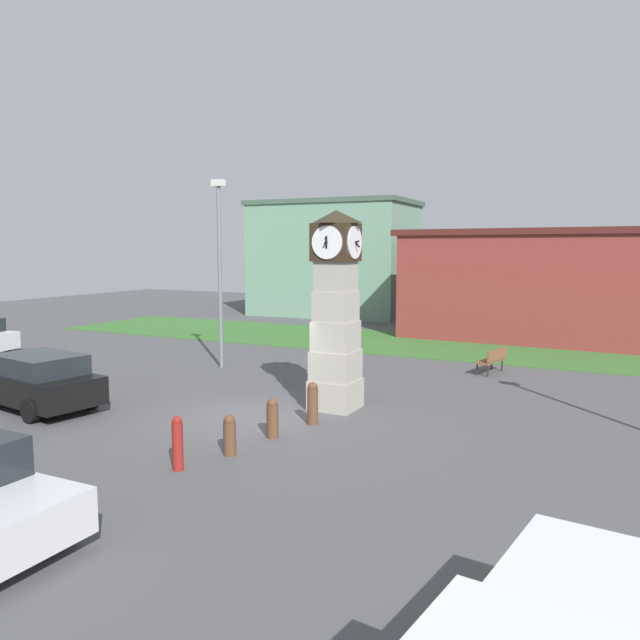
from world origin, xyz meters
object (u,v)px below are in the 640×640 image
at_px(bollard_near_tower, 178,443).
at_px(street_lamp_near_road, 220,261).
at_px(bollard_end_row, 313,403).
at_px(clock_tower, 336,315).
at_px(car_end_of_row, 36,381).
at_px(bollard_far_row, 272,418).
at_px(bench, 492,359).
at_px(bollard_mid_row, 230,435).

relative_size(bollard_near_tower, street_lamp_near_road, 0.16).
bearing_deg(bollard_near_tower, bollard_end_row, 77.77).
distance_m(clock_tower, street_lamp_near_road, 7.48).
bearing_deg(clock_tower, bollard_end_row, -84.86).
relative_size(bollard_end_row, car_end_of_row, 0.24).
distance_m(bollard_far_row, bollard_end_row, 1.48).
relative_size(clock_tower, bench, 3.30).
bearing_deg(bollard_mid_row, car_end_of_row, 173.45).
bearing_deg(bench, bollard_far_row, -107.08).
relative_size(car_end_of_row, street_lamp_near_road, 0.64).
distance_m(bollard_near_tower, bollard_far_row, 2.81).
bearing_deg(bench, bollard_near_tower, -106.00).
relative_size(bollard_far_row, bench, 0.57).
height_order(bollard_far_row, car_end_of_row, car_end_of_row).
bearing_deg(car_end_of_row, clock_tower, 27.11).
bearing_deg(car_end_of_row, bench, 46.10).
bearing_deg(bollard_mid_row, bollard_near_tower, -108.30).
xyz_separation_m(bollard_near_tower, bench, (3.69, 12.86, -0.05)).
bearing_deg(bollard_near_tower, bollard_far_row, 78.06).
relative_size(bollard_mid_row, car_end_of_row, 0.20).
xyz_separation_m(bollard_near_tower, bollard_far_row, (0.58, 2.75, -0.09)).
relative_size(bollard_near_tower, bollard_far_row, 1.18).
distance_m(bollard_near_tower, car_end_of_row, 7.02).
bearing_deg(bollard_far_row, car_end_of_row, -174.55).
xyz_separation_m(bollard_mid_row, street_lamp_near_road, (-6.11, 8.17, 3.54)).
distance_m(clock_tower, bollard_mid_row, 5.15).
xyz_separation_m(bollard_near_tower, car_end_of_row, (-6.71, 2.05, 0.23)).
xyz_separation_m(bollard_end_row, car_end_of_row, (-7.62, -2.14, 0.24)).
distance_m(bollard_mid_row, car_end_of_row, 7.17).
relative_size(clock_tower, car_end_of_row, 1.23).
distance_m(bollard_end_row, street_lamp_near_road, 9.09).
height_order(clock_tower, bollard_end_row, clock_tower).
relative_size(clock_tower, bollard_near_tower, 4.91).
xyz_separation_m(bollard_mid_row, bollard_end_row, (0.50, 2.96, 0.10)).
height_order(bollard_mid_row, street_lamp_near_road, street_lamp_near_road).
distance_m(clock_tower, bollard_near_tower, 6.28).
height_order(clock_tower, street_lamp_near_road, street_lamp_near_road).
bearing_deg(street_lamp_near_road, bench, 20.18).
bearing_deg(bollard_far_row, street_lamp_near_road, 133.31).
xyz_separation_m(clock_tower, bollard_far_row, (-0.18, -3.13, -2.16)).
bearing_deg(bollard_mid_row, bench, 74.24).
relative_size(bollard_mid_row, bench, 0.54).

